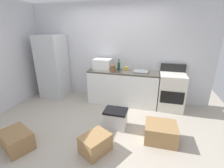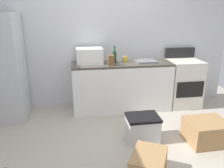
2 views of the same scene
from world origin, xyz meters
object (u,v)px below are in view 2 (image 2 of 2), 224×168
object	(u,v)px
cardboard_box_small	(206,131)
stove_oven	(183,82)
wine_bottle	(115,56)
storage_bin	(142,128)
microwave	(90,56)
coffee_mug	(125,59)
cardboard_box_large	(148,166)
knife_block	(111,60)
refrigerator	(1,68)

from	to	relation	value
cardboard_box_small	stove_oven	bearing A→B (deg)	79.37
wine_bottle	storage_bin	distance (m)	1.44
microwave	coffee_mug	xyz separation A→B (m)	(0.65, 0.01, -0.09)
cardboard_box_large	cardboard_box_small	size ratio (longest dim) A/B	0.83
microwave	knife_block	world-z (taller)	microwave
wine_bottle	storage_bin	bearing A→B (deg)	-79.72
wine_bottle	cardboard_box_large	distance (m)	2.12
microwave	knife_block	xyz separation A→B (m)	(0.35, -0.24, -0.05)
microwave	coffee_mug	distance (m)	0.65
wine_bottle	cardboard_box_large	bearing A→B (deg)	-88.22
refrigerator	cardboard_box_small	size ratio (longest dim) A/B	3.19
refrigerator	microwave	distance (m)	1.48
wine_bottle	knife_block	world-z (taller)	wine_bottle
knife_block	wine_bottle	bearing A→B (deg)	66.26
cardboard_box_small	wine_bottle	bearing A→B (deg)	128.94
stove_oven	coffee_mug	bearing A→B (deg)	177.40
knife_block	cardboard_box_small	world-z (taller)	knife_block
coffee_mug	microwave	bearing A→B (deg)	-178.83
storage_bin	microwave	bearing A→B (deg)	119.13
microwave	cardboard_box_large	bearing A→B (deg)	-75.39
coffee_mug	storage_bin	bearing A→B (deg)	-89.30
cardboard_box_large	microwave	bearing A→B (deg)	104.61
knife_block	cardboard_box_large	distance (m)	1.91
wine_bottle	cardboard_box_large	xyz separation A→B (m)	(0.06, -1.93, -0.86)
wine_bottle	knife_block	distance (m)	0.25
stove_oven	microwave	bearing A→B (deg)	178.75
refrigerator	cardboard_box_large	world-z (taller)	refrigerator
stove_oven	cardboard_box_large	world-z (taller)	stove_oven
refrigerator	cardboard_box_small	bearing A→B (deg)	-22.98
refrigerator	wine_bottle	world-z (taller)	refrigerator
stove_oven	coffee_mug	size ratio (longest dim) A/B	11.00
microwave	cardboard_box_large	distance (m)	2.20
storage_bin	wine_bottle	bearing A→B (deg)	100.28
coffee_mug	refrigerator	bearing A→B (deg)	-177.09
refrigerator	cardboard_box_large	bearing A→B (deg)	-43.12
wine_bottle	cardboard_box_small	xyz separation A→B (m)	(1.10, -1.36, -0.85)
storage_bin	cardboard_box_small	bearing A→B (deg)	-12.12
refrigerator	knife_block	distance (m)	1.83
refrigerator	stove_oven	size ratio (longest dim) A/B	1.61
refrigerator	microwave	world-z (taller)	refrigerator
coffee_mug	cardboard_box_large	xyz separation A→B (m)	(-0.14, -1.96, -0.80)
coffee_mug	wine_bottle	bearing A→B (deg)	-172.41
wine_bottle	cardboard_box_small	bearing A→B (deg)	-51.06
cardboard_box_small	storage_bin	world-z (taller)	storage_bin
stove_oven	cardboard_box_large	bearing A→B (deg)	-124.07
stove_oven	coffee_mug	world-z (taller)	stove_oven
wine_bottle	coffee_mug	world-z (taller)	wine_bottle
knife_block	cardboard_box_small	size ratio (longest dim) A/B	0.32
wine_bottle	coffee_mug	size ratio (longest dim) A/B	3.00
coffee_mug	storage_bin	distance (m)	1.42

